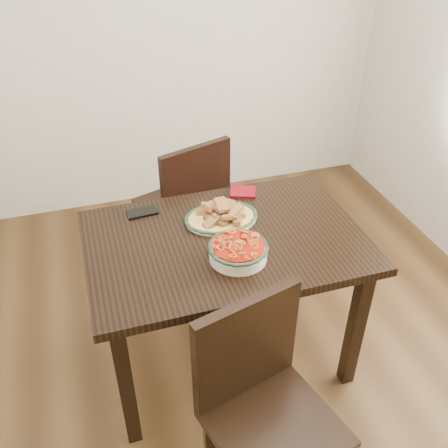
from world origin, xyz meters
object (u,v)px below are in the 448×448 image
object	(u,v)px
chair_near	(262,399)
noodle_bowl	(238,249)
chair_far	(187,202)
fish_plate	(221,212)
smartphone	(142,212)
dining_table	(225,256)

from	to	relation	value
chair_near	noodle_bowl	world-z (taller)	chair_near
chair_far	noodle_bowl	size ratio (longest dim) A/B	3.60
chair_far	noodle_bowl	distance (m)	0.90
chair_far	chair_near	bearing A→B (deg)	69.04
chair_far	chair_near	xyz separation A→B (m)	(-0.05, -1.34, 0.00)
fish_plate	noodle_bowl	xyz separation A→B (m)	(-0.01, -0.28, -0.00)
chair_far	fish_plate	world-z (taller)	chair_far
chair_far	chair_near	size ratio (longest dim) A/B	1.00
chair_near	fish_plate	size ratio (longest dim) A/B	2.72
noodle_bowl	chair_far	bearing A→B (deg)	90.99
chair_near	smartphone	xyz separation A→B (m)	(-0.25, 0.93, 0.26)
chair_near	smartphone	world-z (taller)	chair_near
chair_near	noodle_bowl	distance (m)	0.58
dining_table	fish_plate	xyz separation A→B (m)	(0.02, 0.14, 0.14)
dining_table	chair_far	distance (m)	0.72
fish_plate	smartphone	size ratio (longest dim) A/B	2.33
chair_near	noodle_bowl	bearing A→B (deg)	66.92
dining_table	smartphone	bearing A→B (deg)	136.24
noodle_bowl	chair_near	bearing A→B (deg)	-98.07
fish_plate	smartphone	xyz separation A→B (m)	(-0.33, 0.16, -0.04)
fish_plate	noodle_bowl	world-z (taller)	fish_plate
chair_far	smartphone	bearing A→B (deg)	35.03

